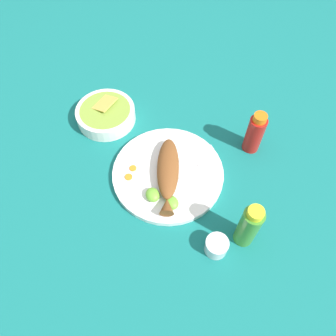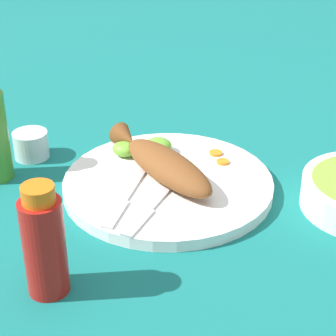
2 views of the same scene
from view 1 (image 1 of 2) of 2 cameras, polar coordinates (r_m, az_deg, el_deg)
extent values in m
plane|color=#146B66|center=(0.97, 0.00, -1.21)|extent=(4.00, 4.00, 0.00)
cylinder|color=white|center=(0.96, 0.00, -0.93)|extent=(0.32, 0.32, 0.02)
ellipsoid|color=brown|center=(0.93, 0.00, 0.06)|extent=(0.21, 0.14, 0.04)
cone|color=brown|center=(0.87, -0.21, -6.65)|extent=(0.06, 0.05, 0.04)
cube|color=silver|center=(0.97, 1.38, 0.80)|extent=(0.02, 0.12, 0.00)
cube|color=silver|center=(1.00, 6.04, 2.91)|extent=(0.02, 0.07, 0.00)
cube|color=silver|center=(0.94, 2.76, -1.65)|extent=(0.04, 0.11, 0.00)
cube|color=silver|center=(0.98, 6.98, 1.19)|extent=(0.03, 0.07, 0.00)
cylinder|color=orange|center=(0.96, -6.12, -0.04)|extent=(0.02, 0.02, 0.00)
cylinder|color=orange|center=(0.95, -6.88, -1.57)|extent=(0.02, 0.02, 0.00)
ellipsoid|color=#6BB233|center=(0.90, -2.69, -4.67)|extent=(0.04, 0.04, 0.02)
ellipsoid|color=#6BB233|center=(0.89, 0.70, -6.06)|extent=(0.04, 0.04, 0.02)
cylinder|color=#B21914|center=(1.01, 14.80, 5.66)|extent=(0.05, 0.05, 0.13)
cylinder|color=orange|center=(0.95, 15.76, 8.38)|extent=(0.04, 0.04, 0.02)
cylinder|color=#3D8428|center=(0.84, 13.80, -9.96)|extent=(0.05, 0.05, 0.14)
cylinder|color=yellow|center=(0.77, 15.03, -7.58)|extent=(0.04, 0.04, 0.02)
cylinder|color=silver|center=(0.86, 8.43, -13.28)|extent=(0.06, 0.06, 0.05)
cylinder|color=white|center=(0.87, 8.33, -13.56)|extent=(0.05, 0.05, 0.02)
cylinder|color=white|center=(1.10, -10.75, 9.12)|extent=(0.19, 0.19, 0.05)
cylinder|color=olive|center=(1.09, -10.87, 9.64)|extent=(0.16, 0.16, 0.02)
cube|color=gold|center=(1.10, -11.49, 11.14)|extent=(0.11, 0.11, 0.02)
camera|label=2|loc=(1.29, 28.15, 37.75)|focal=65.00mm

